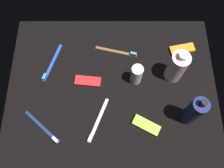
# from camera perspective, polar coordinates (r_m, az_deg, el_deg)

# --- Properties ---
(ground_plane) EXTENTS (0.84, 0.64, 0.01)m
(ground_plane) POSITION_cam_1_polar(r_m,az_deg,el_deg) (0.95, 0.00, -0.80)
(ground_plane) COLOR black
(lotion_bottle) EXTENTS (0.06, 0.06, 0.20)m
(lotion_bottle) POSITION_cam_1_polar(r_m,az_deg,el_deg) (0.87, 19.21, -6.33)
(lotion_bottle) COLOR navy
(lotion_bottle) RESTS_ON ground_plane
(bodywash_bottle) EXTENTS (0.07, 0.07, 0.17)m
(bodywash_bottle) POSITION_cam_1_polar(r_m,az_deg,el_deg) (0.93, 15.51, 4.07)
(bodywash_bottle) COLOR silver
(bodywash_bottle) RESTS_ON ground_plane
(deodorant_stick) EXTENTS (0.05, 0.05, 0.10)m
(deodorant_stick) POSITION_cam_1_polar(r_m,az_deg,el_deg) (0.91, 5.98, 2.27)
(deodorant_stick) COLOR silver
(deodorant_stick) RESTS_ON ground_plane
(toothbrush_white) EXTENTS (0.08, 0.17, 0.02)m
(toothbrush_white) POSITION_cam_1_polar(r_m,az_deg,el_deg) (0.90, -3.61, -9.34)
(toothbrush_white) COLOR white
(toothbrush_white) RESTS_ON ground_plane
(toothbrush_brown) EXTENTS (0.18, 0.05, 0.02)m
(toothbrush_brown) POSITION_cam_1_polar(r_m,az_deg,el_deg) (1.01, 1.63, 7.88)
(toothbrush_brown) COLOR brown
(toothbrush_brown) RESTS_ON ground_plane
(toothbrush_blue) EXTENTS (0.07, 0.17, 0.02)m
(toothbrush_blue) POSITION_cam_1_polar(r_m,az_deg,el_deg) (1.01, -14.56, 4.67)
(toothbrush_blue) COLOR blue
(toothbrush_blue) RESTS_ON ground_plane
(toothbrush_navy) EXTENTS (0.14, 0.13, 0.02)m
(toothbrush_navy) POSITION_cam_1_polar(r_m,az_deg,el_deg) (0.93, -16.28, -10.39)
(toothbrush_navy) COLOR navy
(toothbrush_navy) RESTS_ON ground_plane
(snack_bar_lime) EXTENTS (0.11, 0.08, 0.01)m
(snack_bar_lime) POSITION_cam_1_polar(r_m,az_deg,el_deg) (0.90, 8.34, -9.93)
(snack_bar_lime) COLOR #8CD133
(snack_bar_lime) RESTS_ON ground_plane
(snack_bar_red) EXTENTS (0.11, 0.05, 0.01)m
(snack_bar_red) POSITION_cam_1_polar(r_m,az_deg,el_deg) (0.95, -5.90, 0.67)
(snack_bar_red) COLOR red
(snack_bar_red) RESTS_ON ground_plane
(snack_bar_orange) EXTENTS (0.11, 0.06, 0.01)m
(snack_bar_orange) POSITION_cam_1_polar(r_m,az_deg,el_deg) (1.05, 16.70, 8.13)
(snack_bar_orange) COLOR orange
(snack_bar_orange) RESTS_ON ground_plane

